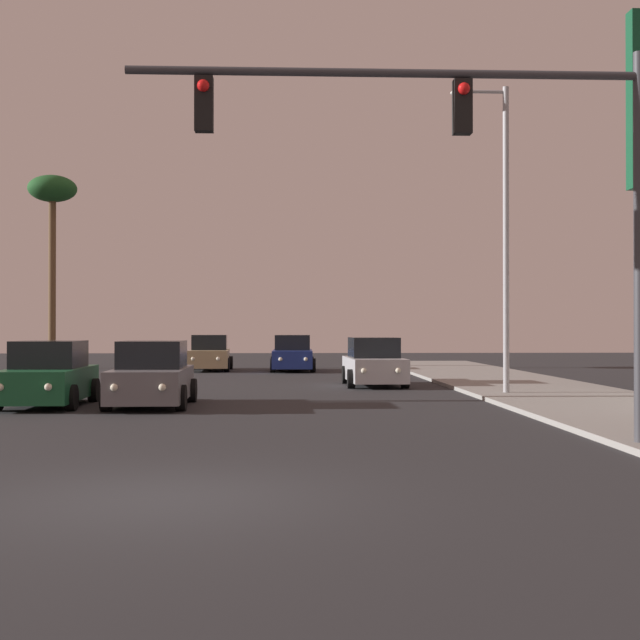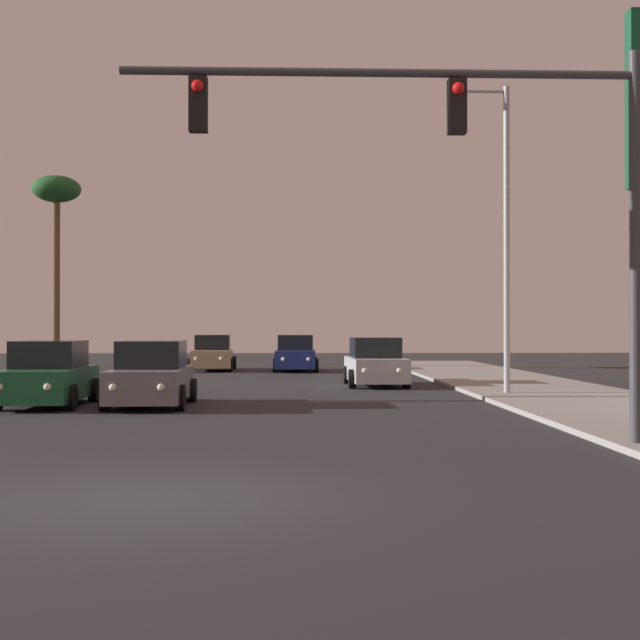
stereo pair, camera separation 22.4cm
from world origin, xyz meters
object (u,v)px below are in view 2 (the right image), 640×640
(car_blue, at_px, (296,355))
(car_grey, at_px, (151,377))
(car_silver, at_px, (375,364))
(car_green, at_px, (48,376))
(car_tan, at_px, (213,354))
(traffic_light_mast, at_px, (483,160))
(street_lamp, at_px, (502,222))
(palm_tree_far, at_px, (56,201))

(car_blue, bearing_deg, car_grey, 79.30)
(car_silver, bearing_deg, car_blue, -77.40)
(car_green, bearing_deg, car_tan, -98.74)
(car_blue, xyz_separation_m, traffic_light_mast, (2.92, -26.82, 4.03))
(car_green, bearing_deg, car_silver, -141.39)
(car_silver, bearing_deg, traffic_light_mast, 88.99)
(car_blue, xyz_separation_m, car_grey, (-3.84, -18.34, 0.00))
(car_green, xyz_separation_m, car_blue, (6.52, 18.13, 0.00))
(traffic_light_mast, relative_size, street_lamp, 0.96)
(car_green, distance_m, car_silver, 11.94)
(car_green, height_order, car_blue, same)
(car_tan, xyz_separation_m, car_blue, (3.90, -0.69, 0.00))
(car_grey, bearing_deg, street_lamp, -164.56)
(car_tan, xyz_separation_m, street_lamp, (9.86, -16.17, 4.36))
(car_green, xyz_separation_m, car_silver, (9.23, 7.58, 0.00))
(palm_tree_far, bearing_deg, car_blue, -15.45)
(car_tan, height_order, car_blue, same)
(street_lamp, bearing_deg, car_blue, 111.06)
(car_tan, xyz_separation_m, car_silver, (6.60, -11.24, 0.00))
(car_silver, distance_m, traffic_light_mast, 16.76)
(car_green, relative_size, car_blue, 1.00)
(car_tan, bearing_deg, car_blue, 167.85)
(street_lamp, bearing_deg, car_silver, 123.46)
(street_lamp, height_order, palm_tree_far, palm_tree_far)
(car_grey, distance_m, street_lamp, 11.10)
(car_silver, height_order, street_lamp, street_lamp)
(car_green, distance_m, car_grey, 2.69)
(car_tan, height_order, car_grey, same)
(car_grey, distance_m, traffic_light_mast, 11.57)
(car_blue, xyz_separation_m, street_lamp, (5.96, -15.48, 4.36))
(car_silver, xyz_separation_m, palm_tree_far, (-14.59, 13.84, 7.58))
(car_blue, relative_size, palm_tree_far, 0.45)
(car_silver, height_order, palm_tree_far, palm_tree_far)
(car_grey, bearing_deg, palm_tree_far, -70.41)
(car_silver, distance_m, street_lamp, 7.34)
(car_green, relative_size, palm_tree_far, 0.45)
(car_green, bearing_deg, car_grey, 174.73)
(car_blue, xyz_separation_m, palm_tree_far, (-11.89, 3.29, 7.58))
(car_green, bearing_deg, car_blue, -110.59)
(car_tan, xyz_separation_m, traffic_light_mast, (6.82, -27.51, 4.03))
(car_blue, height_order, car_silver, same)
(car_tan, bearing_deg, street_lamp, 119.23)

